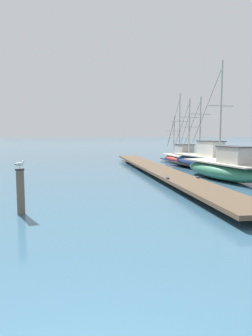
{
  "coord_description": "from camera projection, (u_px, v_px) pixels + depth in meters",
  "views": [
    {
      "loc": [
        -0.25,
        -2.34,
        2.74
      ],
      "look_at": [
        2.77,
        9.34,
        1.4
      ],
      "focal_mm": 33.62,
      "sensor_mm": 36.0,
      "label": 1
    }
  ],
  "objects": [
    {
      "name": "fishing_boat_1",
      "position": [
        181.0,
        157.0,
        29.02
      ],
      "size": [
        2.24,
        6.88,
        6.37
      ],
      "color": "#AD2823",
      "rests_on": "ground"
    },
    {
      "name": "mooring_piling",
      "position": [
        21.0,
        190.0,
        10.57
      ],
      "size": [
        0.3,
        0.3,
        1.57
      ],
      "color": "brown",
      "rests_on": "ground"
    },
    {
      "name": "fishing_boat_2",
      "position": [
        203.0,
        160.0,
        23.67
      ],
      "size": [
        2.41,
        8.08,
        5.49
      ],
      "color": "navy",
      "rests_on": "ground"
    },
    {
      "name": "perched_seagull",
      "position": [
        19.0,
        164.0,
        10.47
      ],
      "size": [
        0.38,
        0.19,
        0.27
      ],
      "color": "gold",
      "rests_on": "mooring_piling"
    },
    {
      "name": "fishing_boat_3",
      "position": [
        224.0,
        168.0,
        18.47
      ],
      "size": [
        2.45,
        6.87,
        6.94
      ],
      "color": "#337556",
      "rests_on": "ground"
    },
    {
      "name": "floating_dock",
      "position": [
        158.0,
        170.0,
        20.62
      ],
      "size": [
        3.96,
        24.18,
        0.53
      ],
      "color": "brown",
      "rests_on": "ground"
    }
  ]
}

